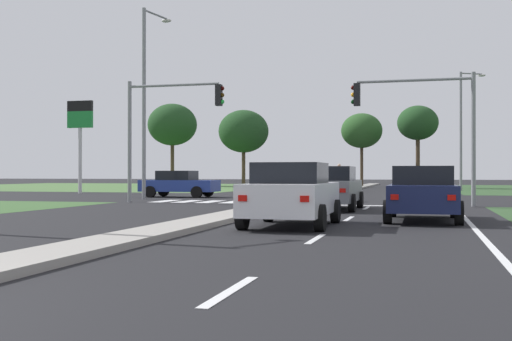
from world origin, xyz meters
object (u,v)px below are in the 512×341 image
object	(u,v)px
street_lamp_third	(463,124)
treeline_third	(362,131)
car_white_fourth	(292,194)
treeline_second	(244,131)
traffic_signal_near_left	(163,118)
treeline_fourth	(418,123)
car_navy_second	(423,193)
pedestrian_at_median	(339,174)
car_blue_near	(179,184)
car_grey_fifth	(331,188)
street_lamp_second	(146,93)
fuel_price_totem	(80,126)
treeline_near	(172,125)
traffic_signal_near_right	(426,114)

from	to	relation	value
street_lamp_third	treeline_third	size ratio (longest dim) A/B	1.29
street_lamp_third	car_white_fourth	bearing A→B (deg)	-99.85
treeline_second	traffic_signal_near_left	bearing A→B (deg)	-80.63
treeline_second	street_lamp_third	bearing A→B (deg)	-22.44
street_lamp_third	treeline_fourth	xyz separation A→B (m)	(-3.42, 7.63, 0.72)
treeline_third	car_navy_second	bearing A→B (deg)	-82.40
car_white_fourth	treeline_fourth	size ratio (longest dim) A/B	0.57
pedestrian_at_median	car_blue_near	bearing A→B (deg)	107.18
car_blue_near	treeline_second	distance (m)	26.64
car_blue_near	street_lamp_third	bearing A→B (deg)	137.68
street_lamp_third	pedestrian_at_median	bearing A→B (deg)	-150.04
car_white_fourth	treeline_fourth	world-z (taller)	treeline_fourth
car_grey_fifth	treeline_third	size ratio (longest dim) A/B	0.65
street_lamp_second	fuel_price_totem	bearing A→B (deg)	137.51
fuel_price_totem	car_navy_second	bearing A→B (deg)	-41.34
car_white_fourth	car_grey_fifth	distance (m)	7.63
car_blue_near	car_navy_second	bearing A→B (deg)	41.77
treeline_third	treeline_fourth	size ratio (longest dim) A/B	0.95
treeline_near	treeline_fourth	world-z (taller)	treeline_near
car_grey_fifth	traffic_signal_near_left	bearing A→B (deg)	155.92
fuel_price_totem	treeline_fourth	bearing A→B (deg)	43.87
car_grey_fifth	traffic_signal_near_right	xyz separation A→B (m)	(3.41, 3.68, 2.97)
car_navy_second	traffic_signal_near_left	xyz separation A→B (m)	(-11.53, 8.49, 3.08)
car_white_fourth	street_lamp_second	xyz separation A→B (m)	(-10.75, 14.84, 4.71)
car_white_fourth	traffic_signal_near_left	world-z (taller)	traffic_signal_near_left
car_grey_fifth	street_lamp_second	bearing A→B (deg)	146.05
car_blue_near	treeline_second	bearing A→B (deg)	-172.16
pedestrian_at_median	treeline_fourth	xyz separation A→B (m)	(5.42, 12.73, 4.51)
car_white_fourth	treeline_second	size ratio (longest dim) A/B	0.56
treeline_near	treeline_second	world-z (taller)	treeline_near
fuel_price_totem	treeline_near	bearing A→B (deg)	97.84
traffic_signal_near_right	pedestrian_at_median	bearing A→B (deg)	107.51
car_white_fourth	traffic_signal_near_left	bearing A→B (deg)	126.24
traffic_signal_near_left	street_lamp_third	world-z (taller)	street_lamp_third
car_blue_near	pedestrian_at_median	size ratio (longest dim) A/B	2.28
traffic_signal_near_right	pedestrian_at_median	world-z (taller)	traffic_signal_near_right
traffic_signal_near_right	treeline_second	bearing A→B (deg)	117.68
traffic_signal_near_right	street_lamp_second	distance (m)	14.64
traffic_signal_near_right	street_lamp_second	size ratio (longest dim) A/B	0.55
traffic_signal_near_left	street_lamp_second	bearing A→B (deg)	124.94
fuel_price_totem	treeline_fourth	distance (m)	30.09
traffic_signal_near_left	pedestrian_at_median	distance (m)	20.08
car_blue_near	treeline_near	size ratio (longest dim) A/B	0.50
car_blue_near	treeline_fourth	size ratio (longest dim) A/B	0.58
treeline_fourth	street_lamp_second	bearing A→B (deg)	-115.49
street_lamp_second	traffic_signal_near_left	bearing A→B (deg)	-55.06
treeline_second	street_lamp_second	bearing A→B (deg)	-84.30
car_white_fourth	traffic_signal_near_left	distance (m)	14.36
traffic_signal_near_right	treeline_near	world-z (taller)	treeline_near
street_lamp_second	treeline_fourth	size ratio (longest dim) A/B	1.34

